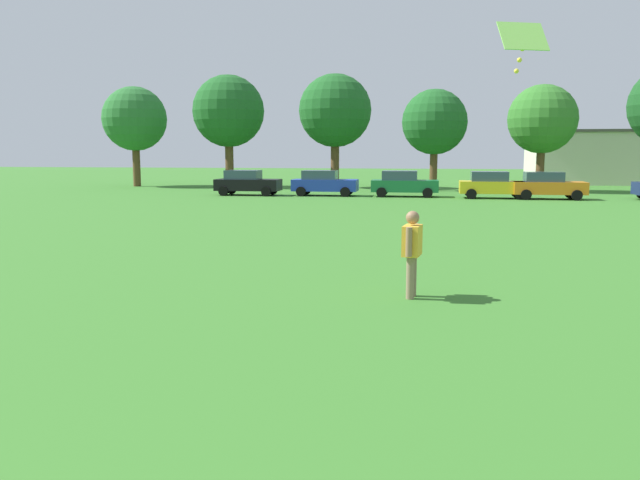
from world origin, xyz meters
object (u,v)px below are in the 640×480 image
(tree_left, at_px, (228,111))
(tree_right, at_px, (542,119))
(kite, at_px, (522,40))
(parked_car_green_2, at_px, (404,183))
(adult_bystander, at_px, (412,246))
(parked_car_blue_1, at_px, (324,183))
(parked_car_orange_4, at_px, (548,185))
(tree_center_right, at_px, (435,122))
(parked_car_yellow_3, at_px, (493,185))
(parked_car_black_0, at_px, (247,182))
(tree_far_left, at_px, (135,119))
(tree_center_left, at_px, (335,111))

(tree_left, bearing_deg, tree_right, -5.06)
(kite, distance_m, parked_car_green_2, 28.18)
(adult_bystander, bearing_deg, parked_car_blue_1, -158.52)
(parked_car_blue_1, height_order, tree_right, tree_right)
(parked_car_orange_4, bearing_deg, tree_center_right, 132.98)
(adult_bystander, xyz_separation_m, parked_car_green_2, (-1.28, 28.86, -0.18))
(kite, distance_m, parked_car_blue_1, 29.28)
(parked_car_orange_4, distance_m, tree_right, 8.97)
(adult_bystander, xyz_separation_m, kite, (2.11, 1.22, 4.12))
(parked_car_blue_1, relative_size, tree_right, 0.56)
(kite, xyz_separation_m, parked_car_orange_4, (5.43, 26.89, -4.30))
(tree_left, relative_size, tree_center_right, 1.22)
(tree_left, bearing_deg, parked_car_orange_4, -22.87)
(parked_car_blue_1, bearing_deg, parked_car_orange_4, -3.02)
(kite, bearing_deg, adult_bystander, -150.02)
(adult_bystander, bearing_deg, parked_car_yellow_3, -180.00)
(parked_car_blue_1, bearing_deg, tree_right, 25.29)
(parked_car_black_0, xyz_separation_m, tree_left, (-4.31, 9.61, 5.32))
(parked_car_green_2, relative_size, tree_far_left, 0.52)
(tree_center_left, xyz_separation_m, tree_center_right, (7.89, -2.99, -1.09))
(parked_car_green_2, distance_m, tree_center_right, 8.10)
(tree_right, bearing_deg, tree_center_left, 170.56)
(parked_car_orange_4, distance_m, tree_far_left, 33.30)
(tree_left, bearing_deg, tree_far_left, -176.31)
(parked_car_green_2, bearing_deg, parked_car_black_0, -177.69)
(adult_bystander, distance_m, parked_car_blue_1, 29.58)
(tree_center_right, bearing_deg, kite, -87.57)
(parked_car_black_0, distance_m, tree_far_left, 16.03)
(tree_center_left, bearing_deg, parked_car_blue_1, -85.98)
(parked_car_green_2, height_order, parked_car_yellow_3, same)
(tree_right, bearing_deg, parked_car_green_2, -143.87)
(kite, xyz_separation_m, tree_far_left, (-26.15, 36.32, 0.45))
(tree_right, bearing_deg, tree_center_right, -177.06)
(parked_car_blue_1, xyz_separation_m, tree_center_right, (7.21, 6.65, 4.21))
(tree_center_right, bearing_deg, tree_left, 171.30)
(parked_car_green_2, bearing_deg, parked_car_yellow_3, -5.98)
(parked_car_green_2, height_order, tree_right, tree_right)
(tree_center_left, bearing_deg, tree_far_left, -176.76)
(kite, bearing_deg, tree_left, 116.22)
(tree_center_right, bearing_deg, parked_car_green_2, -106.27)
(parked_car_orange_4, xyz_separation_m, tree_right, (0.81, 7.79, 4.37))
(tree_center_right, bearing_deg, adult_bystander, -91.05)
(parked_car_orange_4, bearing_deg, tree_far_left, 163.37)
(tree_center_left, bearing_deg, tree_right, -9.44)
(adult_bystander, distance_m, tree_right, 37.09)
(parked_car_yellow_3, distance_m, tree_center_left, 16.30)
(tree_center_left, bearing_deg, parked_car_black_0, -114.10)
(adult_bystander, bearing_deg, parked_car_green_2, -168.78)
(parked_car_green_2, distance_m, tree_right, 12.71)
(parked_car_blue_1, height_order, tree_center_left, tree_center_left)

